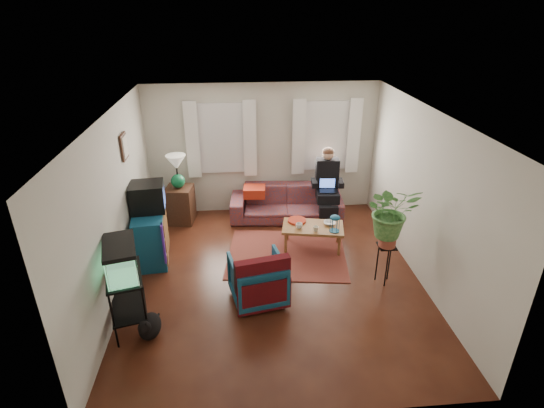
{
  "coord_description": "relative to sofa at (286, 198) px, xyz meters",
  "views": [
    {
      "loc": [
        -0.53,
        -5.52,
        3.94
      ],
      "look_at": [
        0.0,
        0.4,
        1.1
      ],
      "focal_mm": 28.0,
      "sensor_mm": 36.0,
      "label": 1
    }
  ],
  "objects": [
    {
      "name": "floor",
      "position": [
        -0.43,
        -2.05,
        -0.43
      ],
      "size": [
        4.5,
        5.0,
        0.01
      ],
      "primitive_type": "cube",
      "color": "#4F2B14",
      "rests_on": "ground"
    },
    {
      "name": "ceiling",
      "position": [
        -0.43,
        -2.05,
        2.17
      ],
      "size": [
        4.5,
        5.0,
        0.01
      ],
      "primitive_type": "cube",
      "color": "white",
      "rests_on": "wall_back"
    },
    {
      "name": "wall_back",
      "position": [
        -0.43,
        0.45,
        0.87
      ],
      "size": [
        4.5,
        0.01,
        2.6
      ],
      "primitive_type": "cube",
      "color": "silver",
      "rests_on": "floor"
    },
    {
      "name": "wall_front",
      "position": [
        -0.43,
        -4.55,
        0.87
      ],
      "size": [
        4.5,
        0.01,
        2.6
      ],
      "primitive_type": "cube",
      "color": "silver",
      "rests_on": "floor"
    },
    {
      "name": "wall_left",
      "position": [
        -2.68,
        -2.05,
        0.87
      ],
      "size": [
        0.01,
        5.0,
        2.6
      ],
      "primitive_type": "cube",
      "color": "silver",
      "rests_on": "floor"
    },
    {
      "name": "wall_right",
      "position": [
        1.82,
        -2.05,
        0.87
      ],
      "size": [
        0.01,
        5.0,
        2.6
      ],
      "primitive_type": "cube",
      "color": "silver",
      "rests_on": "floor"
    },
    {
      "name": "window_left",
      "position": [
        -1.23,
        0.43,
        1.12
      ],
      "size": [
        1.08,
        0.04,
        1.38
      ],
      "primitive_type": "cube",
      "color": "white",
      "rests_on": "wall_back"
    },
    {
      "name": "window_right",
      "position": [
        0.82,
        0.43,
        1.12
      ],
      "size": [
        1.08,
        0.04,
        1.38
      ],
      "primitive_type": "cube",
      "color": "white",
      "rests_on": "wall_back"
    },
    {
      "name": "curtains_left",
      "position": [
        -1.23,
        0.35,
        1.12
      ],
      "size": [
        1.36,
        0.06,
        1.5
      ],
      "primitive_type": "cube",
      "color": "white",
      "rests_on": "wall_back"
    },
    {
      "name": "curtains_right",
      "position": [
        0.82,
        0.35,
        1.12
      ],
      "size": [
        1.36,
        0.06,
        1.5
      ],
      "primitive_type": "cube",
      "color": "white",
      "rests_on": "wall_back"
    },
    {
      "name": "picture_frame",
      "position": [
        -2.65,
        -1.2,
        1.52
      ],
      "size": [
        0.04,
        0.32,
        0.4
      ],
      "primitive_type": "cube",
      "color": "#3D2616",
      "rests_on": "wall_left"
    },
    {
      "name": "area_rug",
      "position": [
        -0.15,
        -1.39,
        -0.42
      ],
      "size": [
        2.19,
        1.85,
        0.01
      ],
      "primitive_type": "cube",
      "rotation": [
        0.0,
        0.0,
        -0.13
      ],
      "color": "brown",
      "rests_on": "floor"
    },
    {
      "name": "sofa",
      "position": [
        0.0,
        0.0,
        0.0
      ],
      "size": [
        2.26,
        1.05,
        0.86
      ],
      "primitive_type": "imported",
      "rotation": [
        0.0,
        0.0,
        -0.09
      ],
      "color": "brown",
      "rests_on": "floor"
    },
    {
      "name": "seated_person",
      "position": [
        0.79,
        -0.07,
        0.22
      ],
      "size": [
        0.6,
        0.72,
        1.31
      ],
      "primitive_type": null,
      "rotation": [
        0.0,
        0.0,
        -0.09
      ],
      "color": "black",
      "rests_on": "sofa"
    },
    {
      "name": "side_table",
      "position": [
        -2.08,
        0.03,
        -0.07
      ],
      "size": [
        0.56,
        0.56,
        0.72
      ],
      "primitive_type": "cube",
      "rotation": [
        0.0,
        0.0,
        -0.14
      ],
      "color": "#422D19",
      "rests_on": "floor"
    },
    {
      "name": "table_lamp",
      "position": [
        -2.08,
        0.03,
        0.61
      ],
      "size": [
        0.42,
        0.42,
        0.66
      ],
      "primitive_type": null,
      "rotation": [
        0.0,
        0.0,
        -0.14
      ],
      "color": "white",
      "rests_on": "side_table"
    },
    {
      "name": "dresser",
      "position": [
        -2.42,
        -1.3,
        0.0
      ],
      "size": [
        0.58,
        1.01,
        0.87
      ],
      "primitive_type": "cube",
      "rotation": [
        0.0,
        0.0,
        0.11
      ],
      "color": "#115A68",
      "rests_on": "floor"
    },
    {
      "name": "crt_tv",
      "position": [
        -2.42,
        -1.2,
        0.67
      ],
      "size": [
        0.58,
        0.54,
        0.46
      ],
      "primitive_type": "cube",
      "rotation": [
        0.0,
        0.0,
        0.11
      ],
      "color": "black",
      "rests_on": "dresser"
    },
    {
      "name": "aquarium_stand",
      "position": [
        -2.43,
        -2.99,
        -0.01
      ],
      "size": [
        0.6,
        0.84,
        0.85
      ],
      "primitive_type": "cube",
      "rotation": [
        0.0,
        0.0,
        0.25
      ],
      "color": "black",
      "rests_on": "floor"
    },
    {
      "name": "aquarium",
      "position": [
        -2.43,
        -2.99,
        0.64
      ],
      "size": [
        0.54,
        0.76,
        0.45
      ],
      "primitive_type": "cube",
      "rotation": [
        0.0,
        0.0,
        0.25
      ],
      "color": "#7FD899",
      "rests_on": "aquarium_stand"
    },
    {
      "name": "black_cat",
      "position": [
        -2.16,
        -3.19,
        -0.24
      ],
      "size": [
        0.33,
        0.47,
        0.37
      ],
      "primitive_type": "ellipsoid",
      "rotation": [
        0.0,
        0.0,
        -0.11
      ],
      "color": "black",
      "rests_on": "floor"
    },
    {
      "name": "armchair",
      "position": [
        -0.72,
        -2.56,
        -0.05
      ],
      "size": [
        0.86,
        0.83,
        0.76
      ],
      "primitive_type": "imported",
      "rotation": [
        0.0,
        0.0,
        3.35
      ],
      "color": "#105D60",
      "rests_on": "floor"
    },
    {
      "name": "serape_throw",
      "position": [
        -0.66,
        -2.84,
        0.11
      ],
      "size": [
        0.78,
        0.33,
        0.63
      ],
      "primitive_type": "cube",
      "rotation": [
        0.0,
        0.0,
        0.2
      ],
      "color": "#9E0A0A",
      "rests_on": "armchair"
    },
    {
      "name": "coffee_table",
      "position": [
        0.32,
        -1.21,
        -0.21
      ],
      "size": [
        1.13,
        0.76,
        0.43
      ],
      "primitive_type": "cube",
      "rotation": [
        0.0,
        0.0,
        -0.19
      ],
      "color": "brown",
      "rests_on": "floor"
    },
    {
      "name": "cup_a",
      "position": [
        0.07,
        -1.26,
        0.05
      ],
      "size": [
        0.14,
        0.14,
        0.09
      ],
      "primitive_type": "imported",
      "rotation": [
        0.0,
        0.0,
        -0.19
      ],
      "color": "white",
      "rests_on": "coffee_table"
    },
    {
      "name": "cup_b",
      "position": [
        0.33,
        -1.39,
        0.05
      ],
      "size": [
        0.11,
        0.11,
        0.09
      ],
      "primitive_type": "imported",
      "rotation": [
        0.0,
        0.0,
        -0.19
      ],
      "color": "beige",
      "rests_on": "coffee_table"
    },
    {
      "name": "bowl",
      "position": [
        0.62,
        -1.17,
        0.03
      ],
      "size": [
        0.24,
        0.24,
        0.05
      ],
      "primitive_type": "imported",
      "rotation": [
        0.0,
        0.0,
        -0.19
      ],
      "color": "white",
      "rests_on": "coffee_table"
    },
    {
      "name": "snack_tray",
      "position": [
        0.06,
        -1.02,
        0.02
      ],
      "size": [
        0.38,
        0.38,
        0.04
      ],
      "primitive_type": "cylinder",
      "rotation": [
        0.0,
        0.0,
        -0.19
      ],
      "color": "#B21414",
      "rests_on": "coffee_table"
    },
    {
      "name": "birdcage",
      "position": [
        0.65,
        -1.42,
        0.16
      ],
      "size": [
        0.2,
        0.2,
        0.3
      ],
      "primitive_type": null,
      "rotation": [
        0.0,
        0.0,
        -0.19
      ],
      "color": "#115B6B",
      "rests_on": "coffee_table"
    },
    {
      "name": "plant_stand",
      "position": [
        1.23,
        -2.3,
        -0.1
      ],
      "size": [
        0.28,
        0.28,
        0.65
      ],
      "primitive_type": "cube",
      "rotation": [
        0.0,
        0.0,
        -0.02
      ],
      "color": "black",
      "rests_on": "floor"
    },
    {
      "name": "potted_plant",
      "position": [
        1.23,
        -2.3,
        0.67
      ],
      "size": [
        0.76,
        0.66,
        0.82
      ],
      "primitive_type": "imported",
      "rotation": [
        0.0,
        0.0,
        -0.02
      ],
      "color": "#599947",
      "rests_on": "plant_stand"
    }
  ]
}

